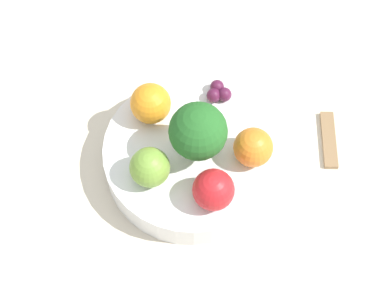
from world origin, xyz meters
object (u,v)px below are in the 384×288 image
object	(u,v)px
orange_front	(253,147)
spoon	(329,140)
broccoli	(198,132)
orange_back	(152,103)
bowl	(192,156)
apple_red	(213,190)
apple_green	(150,167)
grape_cluster	(218,92)

from	to	relation	value
orange_front	spoon	world-z (taller)	orange_front
broccoli	orange_back	bearing A→B (deg)	-90.69
bowl	broccoli	size ratio (longest dim) A/B	2.51
apple_red	apple_green	bearing A→B (deg)	-67.54
broccoli	apple_red	size ratio (longest dim) A/B	1.78
apple_green	orange_front	size ratio (longest dim) A/B	1.01
apple_red	orange_back	distance (m)	0.13
bowl	apple_red	size ratio (longest dim) A/B	4.48
apple_red	orange_back	xyz separation A→B (m)	(-0.03, -0.12, 0.00)
apple_red	grape_cluster	bearing A→B (deg)	-139.68
grape_cluster	orange_back	bearing A→B (deg)	-28.64
apple_green	orange_front	world-z (taller)	same
grape_cluster	spoon	bearing A→B (deg)	117.82
apple_green	grape_cluster	distance (m)	0.13
bowl	orange_back	distance (m)	0.08
spoon	apple_green	bearing A→B (deg)	-28.37
bowl	orange_front	xyz separation A→B (m)	(-0.04, 0.06, 0.04)
apple_green	grape_cluster	size ratio (longest dim) A/B	1.46
spoon	grape_cluster	bearing A→B (deg)	-62.18
broccoli	apple_green	world-z (taller)	broccoli
bowl	grape_cluster	xyz separation A→B (m)	(-0.07, -0.03, 0.03)
grape_cluster	bowl	bearing A→B (deg)	20.18
orange_back	grape_cluster	distance (m)	0.08
broccoli	grape_cluster	size ratio (longest dim) A/B	2.66
apple_red	spoon	bearing A→B (deg)	167.34
orange_back	bowl	bearing A→B (deg)	88.66
apple_red	apple_green	distance (m)	0.07
bowl	grape_cluster	world-z (taller)	grape_cluster
broccoli	orange_back	world-z (taller)	broccoli
orange_front	grape_cluster	distance (m)	0.09
bowl	spoon	bearing A→B (deg)	144.81
apple_red	grape_cluster	xyz separation A→B (m)	(-0.10, -0.09, -0.01)
apple_green	spoon	world-z (taller)	apple_green
orange_back	spoon	world-z (taller)	orange_back
bowl	apple_red	world-z (taller)	apple_red
bowl	apple_red	xyz separation A→B (m)	(0.03, 0.06, 0.04)
bowl	grape_cluster	size ratio (longest dim) A/B	6.67
orange_front	grape_cluster	size ratio (longest dim) A/B	1.45
bowl	broccoli	xyz separation A→B (m)	(-0.00, 0.01, 0.07)
apple_green	orange_front	distance (m)	0.11
orange_front	spoon	distance (m)	0.12
apple_green	spoon	xyz separation A→B (m)	(-0.19, 0.10, -0.06)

